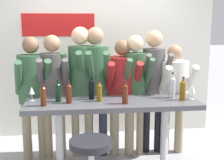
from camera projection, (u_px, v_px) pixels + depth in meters
The scene contains 20 objects.
back_wall at pixel (102, 54), 5.23m from camera, with size 3.73×0.12×2.71m.
tasting_table at pixel (113, 113), 3.84m from camera, with size 2.13×0.61×0.94m.
person_far_left at pixel (33, 85), 4.20m from camera, with size 0.52×0.62×1.71m.
person_left at pixel (53, 83), 4.22m from camera, with size 0.42×0.54×1.73m.
person_center_left at pixel (81, 77), 4.27m from camera, with size 0.47×0.60×1.83m.
person_center at pixel (95, 78), 4.31m from camera, with size 0.50×0.62×1.83m.
person_center_right at pixel (122, 86), 4.33m from camera, with size 0.47×0.55×1.66m.
person_right at pixel (135, 81), 4.32m from camera, with size 0.39×0.53×1.72m.
person_far_right at pixel (154, 77), 4.42m from camera, with size 0.38×0.52×1.78m.
person_rightmost at pixel (174, 88), 4.41m from camera, with size 0.50×0.56×1.58m.
wine_bottle_0 at pixel (125, 93), 3.69m from camera, with size 0.07×0.07×0.28m.
wine_bottle_1 at pixel (172, 86), 3.96m from camera, with size 0.08×0.08×0.33m.
wine_bottle_2 at pixel (58, 91), 3.78m from camera, with size 0.07×0.07×0.27m.
wine_bottle_3 at pixel (99, 92), 3.80m from camera, with size 0.07×0.07×0.26m.
wine_bottle_4 at pixel (69, 93), 3.71m from camera, with size 0.07×0.07×0.28m.
wine_bottle_5 at pixel (92, 89), 3.89m from camera, with size 0.07×0.07×0.30m.
wine_bottle_6 at pixel (183, 89), 3.85m from camera, with size 0.07×0.07×0.29m.
wine_bottle_7 at pixel (43, 95), 3.59m from camera, with size 0.07×0.07×0.27m.
wine_glass_0 at pixel (193, 90), 3.88m from camera, with size 0.07×0.07×0.18m.
wine_glass_1 at pixel (32, 91), 3.82m from camera, with size 0.07×0.07×0.18m.
Camera 1 is at (-0.43, -3.67, 1.91)m, focal length 50.00 mm.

